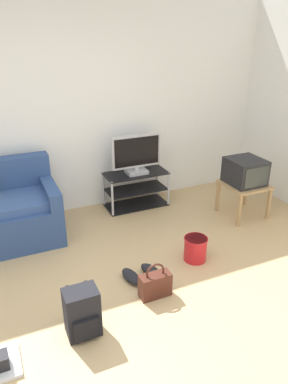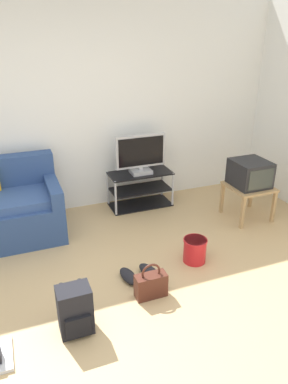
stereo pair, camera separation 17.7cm
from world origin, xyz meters
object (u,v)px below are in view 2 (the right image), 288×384
Objects in this scene: flat_tv at (141,155)px; side_table at (249,191)px; tv_stand at (140,189)px; cleaning_bucket at (195,249)px; sneakers_pair at (139,274)px; handbag at (151,285)px; crt_tv at (250,173)px; backpack at (75,310)px.

flat_tv is 1.47m from side_table.
flat_tv is (0.00, -0.02, 0.51)m from tv_stand.
sneakers_pair is at bearing -175.30° from cleaning_bucket.
handbag is 0.87× the size of sneakers_pair.
tv_stand is 1.89× the size of crt_tv.
side_table is 2.75m from backpack.
crt_tv is 1.08× the size of backpack.
handbag is (-1.76, -1.00, -0.25)m from side_table.
handbag reaches higher than sneakers_pair.
tv_stand reaches higher than side_table.
crt_tv is at bearing -34.08° from flat_tv.
side_table is at bearing 2.25° from backpack.
tv_stand is 3.22× the size of cleaning_bucket.
crt_tv is at bearing -34.83° from tv_stand.
handbag is at bearing -107.68° from tv_stand.
backpack is 1.47m from cleaning_bucket.
side_table is at bearing -34.62° from flat_tv.
cleaning_bucket is at bearing 4.70° from sneakers_pair.
tv_stand is 1.48m from cleaning_bucket.
sneakers_pair is at bearing -111.09° from tv_stand.
crt_tv is (0.00, 0.02, 0.23)m from side_table.
side_table reaches higher than backpack.
tv_stand reaches higher than sneakers_pair.
tv_stand reaches higher than backpack.
flat_tv is at bearing 145.92° from crt_tv.
flat_tv is 1.42m from crt_tv.
backpack reaches higher than cleaning_bucket.
crt_tv reaches higher than handbag.
sneakers_pair is at bearing -111.37° from flat_tv.
backpack is at bearing -123.55° from flat_tv.
sneakers_pair is (-0.59, -1.51, -0.71)m from flat_tv.
crt_tv is 1.70× the size of cleaning_bucket.
side_table is 0.23m from crt_tv.
handbag is at bearing -151.34° from cleaning_bucket.
sneakers_pair is (-1.76, -0.70, -0.33)m from side_table.
tv_stand is 0.51m from flat_tv.
flat_tv reaches higher than sneakers_pair.
backpack is 1.58× the size of cleaning_bucket.
side_table is at bearing -35.36° from tv_stand.
side_table reaches higher than handbag.
sneakers_pair is (-0.65, -0.05, -0.10)m from cleaning_bucket.
tv_stand is 2.40× the size of handbag.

